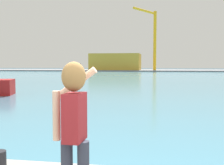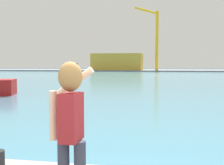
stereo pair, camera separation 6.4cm
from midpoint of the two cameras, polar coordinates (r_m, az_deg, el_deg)
The scene contains 6 objects.
ground_plane at distance 52.48m, azimuth 9.13°, elevation 1.27°, with size 220.00×220.00×0.00m, color #334751.
harbor_water at distance 54.48m, azimuth 9.15°, elevation 1.37°, with size 140.00×100.00×0.02m, color teal.
far_shore_dock at distance 94.45m, azimuth 9.32°, elevation 2.50°, with size 140.00×20.00×0.41m, color gray.
person_photographer at distance 3.22m, azimuth -8.53°, elevation -7.74°, with size 0.53×0.55×1.74m.
warehouse_left at distance 94.07m, azimuth 0.83°, elevation 4.33°, with size 16.51×12.32×5.45m, color gold.
port_crane at distance 90.66m, azimuth 8.46°, elevation 9.97°, with size 6.89×11.08×19.18m.
Camera 1 is at (0.32, -2.44, 2.28)m, focal length 43.80 mm.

